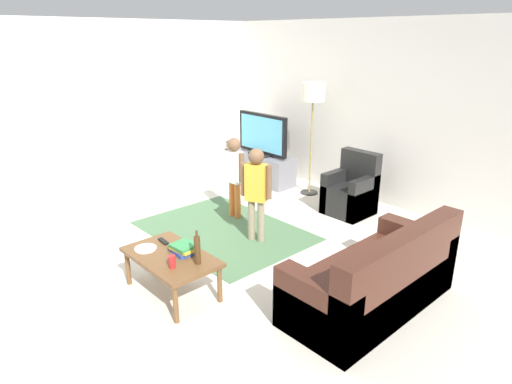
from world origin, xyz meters
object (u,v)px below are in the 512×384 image
at_px(child_near_tv, 234,170).
at_px(soda_can, 172,262).
at_px(couch, 379,282).
at_px(armchair, 352,193).
at_px(tv_stand, 263,168).
at_px(child_center, 256,187).
at_px(plate, 146,248).
at_px(tv, 262,135).
at_px(tv_remote, 163,241).
at_px(coffee_table, 171,259).
at_px(book_stack, 184,249).
at_px(bottle, 197,250).
at_px(floor_lamp, 313,98).

bearing_deg(child_near_tv, soda_can, -54.58).
xyz_separation_m(couch, armchair, (-1.63, 1.83, 0.01)).
relative_size(tv_stand, child_center, 1.00).
bearing_deg(soda_can, plate, 180.00).
xyz_separation_m(tv, soda_can, (2.22, -3.23, -0.37)).
relative_size(tv_stand, tv_remote, 7.06).
relative_size(couch, child_center, 1.51).
bearing_deg(coffee_table, tv, 122.70).
relative_size(armchair, book_stack, 3.15).
xyz_separation_m(child_near_tv, book_stack, (1.15, -1.62, -0.22)).
bearing_deg(couch, tv, 152.51).
height_order(tv, couch, tv).
distance_m(armchair, bottle, 3.03).
bearing_deg(tv, child_center, -45.04).
bearing_deg(coffee_table, plate, -156.78).
xyz_separation_m(floor_lamp, coffee_table, (1.05, -3.28, -1.17)).
bearing_deg(armchair, book_stack, -87.53).
height_order(floor_lamp, soda_can, floor_lamp).
xyz_separation_m(tv, tv_remote, (1.70, -3.01, -0.42)).
relative_size(armchair, floor_lamp, 0.51).
height_order(couch, soda_can, couch).
bearing_deg(child_near_tv, child_center, -21.25).
relative_size(floor_lamp, soda_can, 14.83).
bearing_deg(couch, tv_stand, 152.25).
xyz_separation_m(couch, bottle, (-1.23, -1.16, 0.28)).
bearing_deg(plate, child_center, 91.71).
height_order(child_center, soda_can, child_center).
bearing_deg(child_center, plate, -88.29).
bearing_deg(coffee_table, tv_remote, 161.57).
bearing_deg(armchair, soda_can, -84.66).
relative_size(child_near_tv, plate, 5.23).
distance_m(tv, armchair, 1.99).
bearing_deg(soda_can, child_near_tv, 125.42).
relative_size(book_stack, bottle, 0.85).
xyz_separation_m(armchair, bottle, (0.40, -2.99, 0.27)).
bearing_deg(book_stack, plate, -143.46).
height_order(tv, bottle, tv).
xyz_separation_m(couch, floor_lamp, (-2.61, 2.02, 1.25)).
relative_size(child_near_tv, book_stack, 4.02).
xyz_separation_m(armchair, child_near_tv, (-1.02, -1.35, 0.39)).
relative_size(tv, coffee_table, 1.10).
relative_size(tv, tv_remote, 6.47).
height_order(armchair, bottle, armchair).
bearing_deg(bottle, tv_stand, 127.39).
relative_size(armchair, tv_remote, 5.29).
bearing_deg(tv_remote, tv_stand, 124.57).
relative_size(tv_stand, armchair, 1.33).
relative_size(couch, bottle, 5.32).
height_order(tv, soda_can, tv).
height_order(child_near_tv, child_center, child_center).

